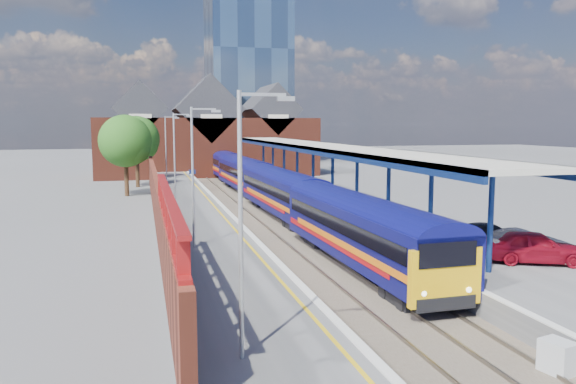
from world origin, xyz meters
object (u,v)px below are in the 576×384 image
at_px(lamp_post_a, 246,209).
at_px(lamp_post_b, 195,168).
at_px(platform_sign, 192,179).
at_px(parked_car_silver, 526,244).
at_px(lamp_post_d, 167,145).
at_px(parked_car_red, 535,247).
at_px(parked_car_dark, 487,234).
at_px(train, 260,179).
at_px(parked_car_blue, 419,220).
at_px(relay_cabinet, 558,358).
at_px(lamp_post_c, 176,152).

height_order(lamp_post_a, lamp_post_b, same).
relative_size(lamp_post_a, platform_sign, 2.80).
relative_size(platform_sign, parked_car_silver, 0.62).
relative_size(lamp_post_a, lamp_post_d, 1.00).
height_order(lamp_post_a, lamp_post_d, same).
height_order(parked_car_red, parked_car_dark, parked_car_red).
bearing_deg(train, lamp_post_b, -109.48).
bearing_deg(parked_car_red, parked_car_blue, 32.18).
distance_m(lamp_post_a, lamp_post_d, 46.00).
xyz_separation_m(lamp_post_a, lamp_post_d, (0.00, 46.00, 0.00)).
relative_size(parked_car_red, parked_car_silver, 1.07).
bearing_deg(lamp_post_d, parked_car_blue, -66.85).
distance_m(lamp_post_b, parked_car_dark, 15.17).
height_order(train, lamp_post_d, lamp_post_d).
relative_size(parked_car_blue, relay_cabinet, 4.02).
relative_size(lamp_post_d, parked_car_blue, 1.74).
xyz_separation_m(lamp_post_a, parked_car_red, (14.27, 6.86, -3.26)).
bearing_deg(lamp_post_c, parked_car_blue, -48.09).
xyz_separation_m(train, parked_car_silver, (6.62, -28.45, -0.46)).
distance_m(lamp_post_d, relay_cabinet, 48.15).
relative_size(lamp_post_d, platform_sign, 2.80).
bearing_deg(relay_cabinet, lamp_post_d, 86.62).
height_order(lamp_post_b, parked_car_blue, lamp_post_b).
distance_m(lamp_post_c, parked_car_red, 27.38).
bearing_deg(lamp_post_a, parked_car_silver, 28.18).
distance_m(lamp_post_a, parked_car_red, 16.17).
xyz_separation_m(parked_car_red, relay_cabinet, (-5.44, -7.98, -1.23)).
height_order(train, parked_car_red, train).
xyz_separation_m(parked_car_red, parked_car_blue, (-1.21, 8.58, -0.17)).
xyz_separation_m(train, relay_cabinet, (0.97, -37.32, -1.62)).
bearing_deg(platform_sign, lamp_post_d, 95.56).
height_order(platform_sign, relay_cabinet, platform_sign).
height_order(train, lamp_post_a, lamp_post_a).
height_order(lamp_post_d, parked_car_red, lamp_post_d).
distance_m(train, lamp_post_a, 37.16).
distance_m(parked_car_red, relay_cabinet, 9.74).
bearing_deg(lamp_post_c, parked_car_dark, -53.42).
xyz_separation_m(lamp_post_b, platform_sign, (1.36, 18.00, -2.30)).
height_order(train, parked_car_silver, train).
bearing_deg(parked_car_red, lamp_post_c, 55.85).
bearing_deg(parked_car_silver, lamp_post_a, 123.51).
bearing_deg(lamp_post_b, platform_sign, 85.67).
bearing_deg(lamp_post_a, lamp_post_d, 90.00).
bearing_deg(platform_sign, parked_car_silver, -61.59).
bearing_deg(lamp_post_b, lamp_post_c, 90.00).
bearing_deg(parked_car_blue, lamp_post_a, 152.43).
distance_m(lamp_post_c, platform_sign, 3.34).
distance_m(parked_car_silver, relay_cabinet, 10.59).
distance_m(lamp_post_b, lamp_post_c, 16.00).
bearing_deg(platform_sign, relay_cabinet, -77.30).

